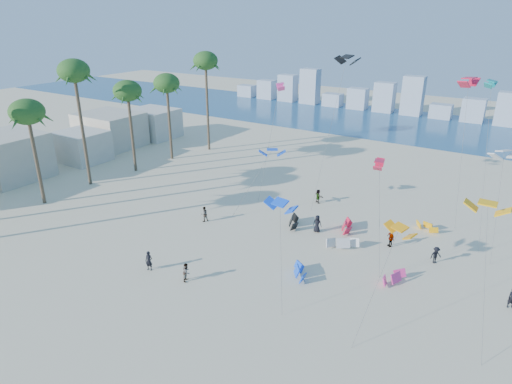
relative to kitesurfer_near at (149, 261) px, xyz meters
The scene contains 10 objects.
ground 5.23m from the kitesurfer_near, 78.13° to the right, with size 220.00×220.00×0.00m, color beige.
ocean 66.97m from the kitesurfer_near, 89.09° to the left, with size 220.00×220.00×0.00m, color navy.
kitesurfer_near is the anchor object (origin of this frame).
kitesurfer_mid 3.88m from the kitesurfer_near, ahead, with size 0.79×0.62×1.64m, color gray.
kitesurfers_far 19.03m from the kitesurfer_near, 53.64° to the left, with size 30.01×12.30×1.82m.
grounded_kites 18.28m from the kitesurfer_near, 45.49° to the left, with size 14.91×17.35×1.02m.
flying_kites 24.84m from the kitesurfer_near, 49.50° to the left, with size 26.39×27.61×17.17m.
palm_row 26.18m from the kitesurfer_near, 151.94° to the left, with size 7.65×44.80×15.92m.
beachfront_buildings 36.29m from the kitesurfer_near, 154.21° to the left, with size 11.50×43.00×6.00m.
distant_skyline 76.98m from the kitesurfer_near, 90.09° to the left, with size 85.00×3.00×8.40m.
Camera 1 is at (24.70, -17.99, 20.86)m, focal length 30.99 mm.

